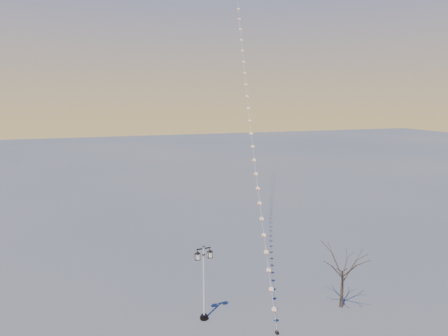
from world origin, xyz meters
name	(u,v)px	position (x,y,z in m)	size (l,w,h in m)	color
ground	(262,328)	(0.00, 0.00, 0.00)	(300.00, 300.00, 0.00)	#525452
street_lamp	(204,279)	(-3.41, 2.41, 3.05)	(1.40, 0.61, 5.51)	black
bare_tree	(343,267)	(6.90, 0.71, 3.17)	(2.75, 2.75, 4.56)	#403226
kite_train	(244,37)	(6.10, 19.11, 22.13)	(11.41, 40.75, 44.41)	black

